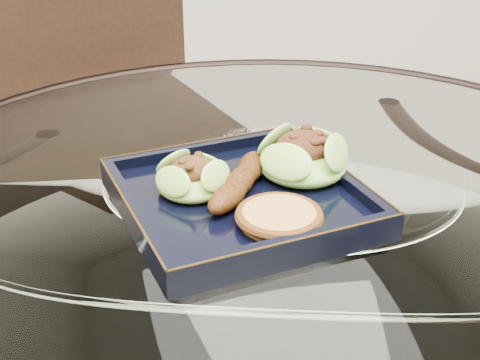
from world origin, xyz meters
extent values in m
cylinder|color=white|center=(0.00, 0.00, 0.76)|extent=(1.10, 1.10, 0.01)
torus|color=black|center=(0.00, 0.00, 0.76)|extent=(1.13, 1.13, 0.02)
cylinder|color=black|center=(0.28, 0.28, 0.38)|extent=(0.04, 0.04, 0.75)
cylinder|color=black|center=(-0.28, 0.28, 0.38)|extent=(0.04, 0.04, 0.75)
cube|color=black|center=(-0.14, 0.41, 0.47)|extent=(0.53, 0.53, 0.04)
cube|color=black|center=(-0.20, 0.60, 0.75)|extent=(0.39, 0.15, 0.46)
cylinder|color=black|center=(0.08, 0.30, 0.23)|extent=(0.03, 0.03, 0.45)
cylinder|color=black|center=(-0.37, 0.53, 0.23)|extent=(0.03, 0.03, 0.45)
cylinder|color=black|center=(-0.03, 0.64, 0.23)|extent=(0.03, 0.03, 0.45)
cube|color=black|center=(-0.06, -0.02, 0.77)|extent=(0.31, 0.31, 0.02)
ellipsoid|color=olive|center=(-0.11, 0.00, 0.80)|extent=(0.10, 0.10, 0.03)
ellipsoid|color=#518D29|center=(0.03, 0.01, 0.80)|extent=(0.14, 0.14, 0.04)
ellipsoid|color=#582B09|center=(-0.06, -0.01, 0.80)|extent=(0.11, 0.14, 0.03)
cylinder|color=#CD8944|center=(-0.03, -0.10, 0.79)|extent=(0.10, 0.10, 0.02)
camera|label=1|loc=(-0.23, -0.69, 1.16)|focal=50.00mm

